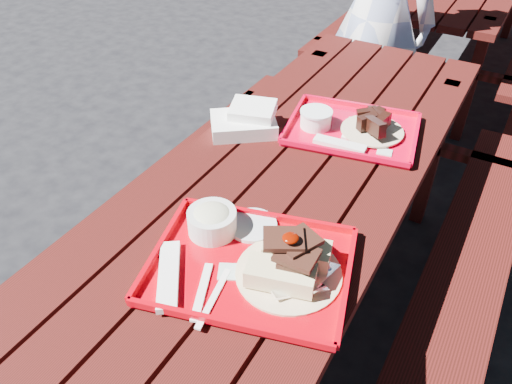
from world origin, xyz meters
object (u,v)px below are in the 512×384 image
at_px(far_tray, 350,128).
at_px(person, 378,14).
at_px(near_tray, 252,253).
at_px(picnic_table_near, 279,229).

distance_m(far_tray, person, 1.07).
xyz_separation_m(near_tray, far_tray, (-0.02, 0.71, -0.01)).
relative_size(near_tray, far_tray, 1.15).
bearing_deg(person, picnic_table_near, 107.11).
distance_m(picnic_table_near, far_tray, 0.44).
xyz_separation_m(picnic_table_near, far_tray, (0.08, 0.38, 0.21)).
xyz_separation_m(near_tray, person, (-0.28, 1.74, 0.03)).
xyz_separation_m(picnic_table_near, near_tray, (0.09, -0.33, 0.23)).
height_order(near_tray, far_tray, near_tray).
distance_m(picnic_table_near, near_tray, 0.41).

